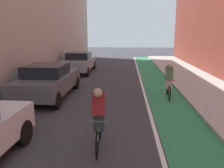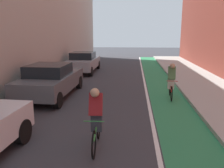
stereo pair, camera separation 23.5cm
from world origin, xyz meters
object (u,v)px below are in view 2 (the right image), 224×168
Objects in this scene: parked_sedan_silver at (84,62)px; cyclist_trailing at (96,117)px; parked_sedan_gray at (51,80)px; cyclist_far at (171,81)px.

parked_sedan_silver is 2.69× the size of cyclist_trailing.
parked_sedan_gray is 7.00m from parked_sedan_silver.
parked_sedan_gray is at bearing -90.01° from parked_sedan_silver.
parked_sedan_silver is (0.00, 7.00, -0.00)m from parked_sedan_gray.
cyclist_trailing is (2.88, -4.66, 0.02)m from parked_sedan_gray.
cyclist_far is at bearing 62.19° from cyclist_trailing.
parked_sedan_gray is 5.48m from cyclist_trailing.
cyclist_trailing is at bearing -117.81° from cyclist_far.
cyclist_trailing and cyclist_far have the same top height.
cyclist_far is at bearing 2.74° from parked_sedan_gray.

